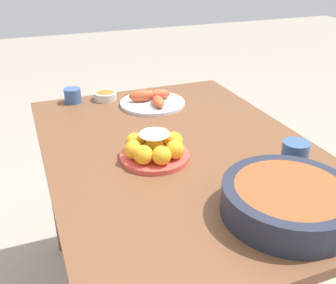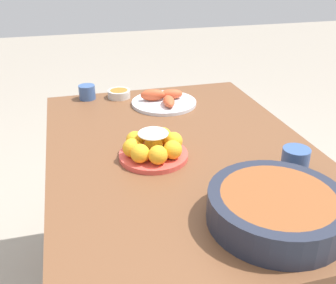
{
  "view_description": "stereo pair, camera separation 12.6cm",
  "coord_description": "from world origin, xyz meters",
  "px_view_note": "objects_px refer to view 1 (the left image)",
  "views": [
    {
      "loc": [
        1.06,
        -0.46,
        1.38
      ],
      "look_at": [
        0.02,
        -0.05,
        0.82
      ],
      "focal_mm": 42.0,
      "sensor_mm": 36.0,
      "label": 1
    },
    {
      "loc": [
        1.1,
        -0.34,
        1.38
      ],
      "look_at": [
        0.02,
        -0.05,
        0.82
      ],
      "focal_mm": 42.0,
      "sensor_mm": 36.0,
      "label": 2
    }
  ],
  "objects_px": {
    "dining_table": "(180,177)",
    "sauce_bowl": "(105,96)",
    "serving_bowl": "(289,200)",
    "cup_near": "(73,96)",
    "cup_far": "(295,154)",
    "seafood_platter": "(152,101)",
    "cake_plate": "(154,148)"
  },
  "relations": [
    {
      "from": "dining_table",
      "to": "sauce_bowl",
      "type": "xyz_separation_m",
      "value": [
        -0.54,
        -0.13,
        0.13
      ]
    },
    {
      "from": "serving_bowl",
      "to": "cup_near",
      "type": "xyz_separation_m",
      "value": [
        -0.98,
        -0.37,
        -0.01
      ]
    },
    {
      "from": "serving_bowl",
      "to": "sauce_bowl",
      "type": "bearing_deg",
      "value": -166.39
    },
    {
      "from": "dining_table",
      "to": "cup_far",
      "type": "xyz_separation_m",
      "value": [
        0.23,
        0.28,
        0.15
      ]
    },
    {
      "from": "serving_bowl",
      "to": "cup_near",
      "type": "height_order",
      "value": "serving_bowl"
    },
    {
      "from": "seafood_platter",
      "to": "cake_plate",
      "type": "bearing_deg",
      "value": -18.48
    },
    {
      "from": "dining_table",
      "to": "seafood_platter",
      "type": "relative_size",
      "value": 4.53
    },
    {
      "from": "sauce_bowl",
      "to": "seafood_platter",
      "type": "xyz_separation_m",
      "value": [
        0.13,
        0.17,
        -0.0
      ]
    },
    {
      "from": "seafood_platter",
      "to": "cup_far",
      "type": "height_order",
      "value": "cup_far"
    },
    {
      "from": "cake_plate",
      "to": "serving_bowl",
      "type": "distance_m",
      "value": 0.45
    },
    {
      "from": "cake_plate",
      "to": "cup_near",
      "type": "distance_m",
      "value": 0.61
    },
    {
      "from": "serving_bowl",
      "to": "cup_far",
      "type": "relative_size",
      "value": 4.15
    },
    {
      "from": "cup_far",
      "to": "cake_plate",
      "type": "bearing_deg",
      "value": -117.46
    },
    {
      "from": "dining_table",
      "to": "serving_bowl",
      "type": "height_order",
      "value": "serving_bowl"
    },
    {
      "from": "cake_plate",
      "to": "cup_near",
      "type": "bearing_deg",
      "value": -164.93
    },
    {
      "from": "serving_bowl",
      "to": "seafood_platter",
      "type": "relative_size",
      "value": 1.22
    },
    {
      "from": "dining_table",
      "to": "serving_bowl",
      "type": "relative_size",
      "value": 3.72
    },
    {
      "from": "sauce_bowl",
      "to": "cup_far",
      "type": "relative_size",
      "value": 1.24
    },
    {
      "from": "sauce_bowl",
      "to": "cup_far",
      "type": "distance_m",
      "value": 0.87
    },
    {
      "from": "cake_plate",
      "to": "seafood_platter",
      "type": "height_order",
      "value": "cake_plate"
    },
    {
      "from": "cake_plate",
      "to": "sauce_bowl",
      "type": "xyz_separation_m",
      "value": [
        -0.58,
        -0.02,
        -0.02
      ]
    },
    {
      "from": "sauce_bowl",
      "to": "seafood_platter",
      "type": "relative_size",
      "value": 0.36
    },
    {
      "from": "cup_far",
      "to": "cup_near",
      "type": "bearing_deg",
      "value": -145.65
    },
    {
      "from": "serving_bowl",
      "to": "cup_near",
      "type": "distance_m",
      "value": 1.05
    },
    {
      "from": "cake_plate",
      "to": "sauce_bowl",
      "type": "height_order",
      "value": "cake_plate"
    },
    {
      "from": "serving_bowl",
      "to": "cup_far",
      "type": "height_order",
      "value": "same"
    },
    {
      "from": "cake_plate",
      "to": "dining_table",
      "type": "bearing_deg",
      "value": 108.25
    },
    {
      "from": "sauce_bowl",
      "to": "seafood_platter",
      "type": "distance_m",
      "value": 0.22
    },
    {
      "from": "serving_bowl",
      "to": "dining_table",
      "type": "bearing_deg",
      "value": -165.92
    },
    {
      "from": "dining_table",
      "to": "seafood_platter",
      "type": "xyz_separation_m",
      "value": [
        -0.41,
        0.04,
        0.13
      ]
    },
    {
      "from": "cake_plate",
      "to": "serving_bowl",
      "type": "xyz_separation_m",
      "value": [
        0.39,
        0.21,
        0.01
      ]
    },
    {
      "from": "serving_bowl",
      "to": "sauce_bowl",
      "type": "distance_m",
      "value": 1.0
    }
  ]
}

